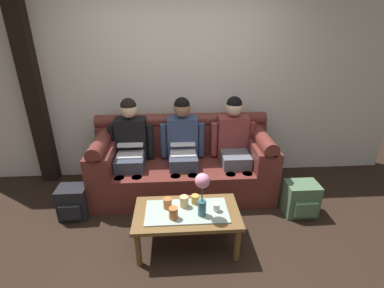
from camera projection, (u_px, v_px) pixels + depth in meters
The scene contains 16 objects.
ground_plane at pixel (188, 254), 2.72m from camera, with size 14.00×14.00×0.00m, color black.
back_wall_patterned at pixel (180, 72), 3.69m from camera, with size 6.00×0.12×2.90m, color silver.
timber_pillar at pixel (30, 75), 3.47m from camera, with size 0.20×0.20×2.90m, color black.
couch at pixel (183, 164), 3.64m from camera, with size 2.21×0.88×0.96m.
person_left at pixel (131, 145), 3.48m from camera, with size 0.56×0.67×1.22m.
person_middle at pixel (183, 143), 3.52m from camera, with size 0.56×0.67×1.22m.
person_right at pixel (234, 142), 3.56m from camera, with size 0.56×0.67×1.22m.
coffee_table at pixel (187, 216), 2.71m from camera, with size 1.00×0.56×0.41m.
flower_vase at pixel (202, 188), 2.51m from camera, with size 0.13×0.13×0.44m.
cup_near_left at pixel (173, 213), 2.56m from camera, with size 0.08×0.08×0.11m, color #B26633.
cup_near_right at pixel (168, 203), 2.71m from camera, with size 0.08×0.08×0.10m, color #B26633.
cup_far_center at pixel (195, 199), 2.78m from camera, with size 0.08×0.08×0.09m, color gold.
cup_far_left at pixel (184, 201), 2.73m from camera, with size 0.08×0.08×0.11m, color #DBB77A.
cup_far_right at pixel (216, 207), 2.67m from camera, with size 0.06×0.06×0.08m, color white.
backpack_left at pixel (74, 202), 3.19m from camera, with size 0.32×0.29×0.37m.
backpack_right at pixel (301, 199), 3.23m from camera, with size 0.36×0.31×0.39m.
Camera 1 is at (-0.09, -2.06, 2.07)m, focal length 26.46 mm.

